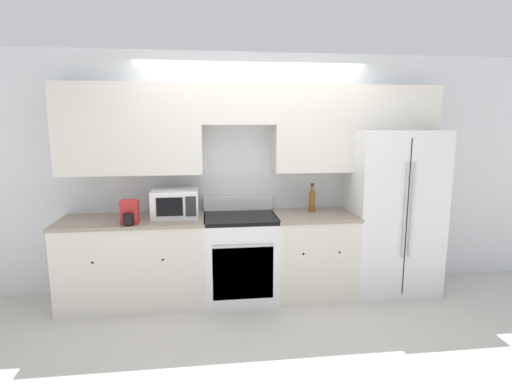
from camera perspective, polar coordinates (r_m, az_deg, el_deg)
The scene contains 9 objects.
ground_plane at distance 4.21m, azimuth 0.55°, elevation -16.32°, with size 12.00×12.00×0.00m, color beige.
wall_back at distance 4.36m, azimuth -0.31°, elevation 5.65°, with size 8.00×0.39×2.60m.
lower_cabinets_left at distance 4.36m, azimuth -17.00°, elevation -9.44°, with size 1.47×0.64×0.90m.
lower_cabinets_right at distance 4.44m, azimuth 8.17°, elevation -8.73°, with size 0.86×0.64×0.90m.
oven_range at distance 4.30m, azimuth -2.23°, elevation -9.18°, with size 0.76×0.65×1.06m.
refrigerator at distance 4.67m, azimuth 18.77°, elevation -2.64°, with size 0.94×0.73×1.78m.
microwave at distance 4.21m, azimuth -11.44°, elevation -1.53°, with size 0.47×0.40×0.28m.
bottle at distance 4.38m, azimuth 7.99°, elevation -1.24°, with size 0.07×0.07×0.31m.
electric_kettle at distance 4.03m, azimuth -17.61°, elevation -2.86°, with size 0.16×0.20×0.23m.
Camera 1 is at (-0.51, -3.74, 1.86)m, focal length 28.00 mm.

